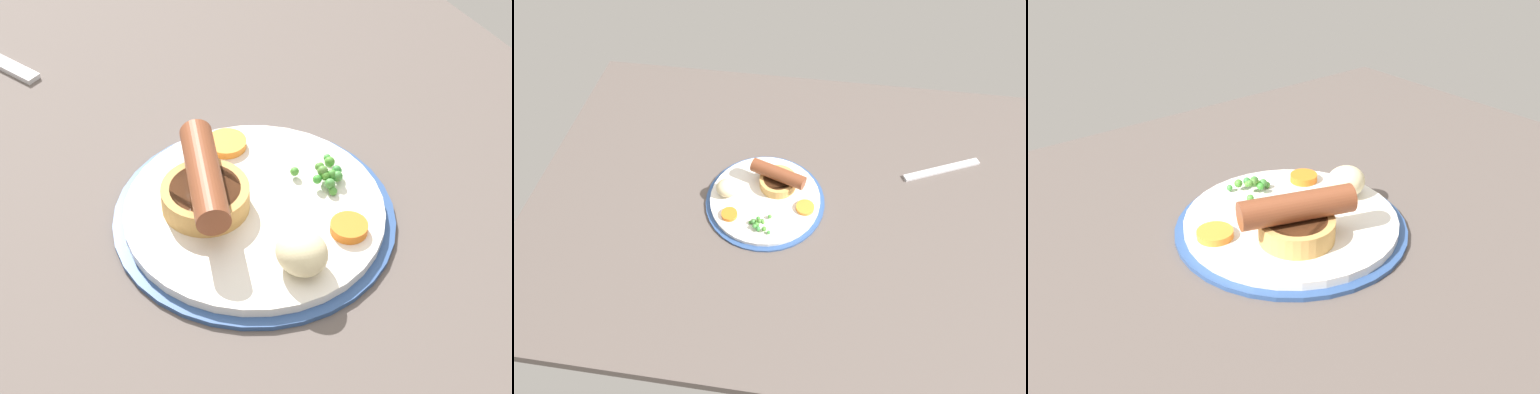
# 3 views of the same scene
# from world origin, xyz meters

# --- Properties ---
(dining_table) EXTENTS (1.10, 0.80, 0.03)m
(dining_table) POSITION_xyz_m (0.00, 0.00, 0.01)
(dining_table) COLOR #564C47
(dining_table) RESTS_ON ground
(dinner_plate) EXTENTS (0.25, 0.25, 0.01)m
(dinner_plate) POSITION_xyz_m (0.06, 0.02, 0.04)
(dinner_plate) COLOR #2D4C84
(dinner_plate) RESTS_ON dining_table
(sausage_pudding) EXTENTS (0.12, 0.08, 0.05)m
(sausage_pudding) POSITION_xyz_m (0.03, -0.01, 0.07)
(sausage_pudding) COLOR tan
(sausage_pudding) RESTS_ON dinner_plate
(pea_pile) EXTENTS (0.05, 0.04, 0.02)m
(pea_pile) POSITION_xyz_m (0.06, 0.09, 0.05)
(pea_pile) COLOR green
(pea_pile) RESTS_ON dinner_plate
(potato_chunk_0) EXTENTS (0.05, 0.04, 0.03)m
(potato_chunk_0) POSITION_xyz_m (0.13, 0.02, 0.06)
(potato_chunk_0) COLOR beige
(potato_chunk_0) RESTS_ON dinner_plate
(carrot_slice_0) EXTENTS (0.04, 0.04, 0.01)m
(carrot_slice_0) POSITION_xyz_m (0.12, 0.08, 0.05)
(carrot_slice_0) COLOR orange
(carrot_slice_0) RESTS_ON dinner_plate
(carrot_slice_4) EXTENTS (0.05, 0.05, 0.01)m
(carrot_slice_4) POSITION_xyz_m (-0.03, 0.04, 0.05)
(carrot_slice_4) COLOR orange
(carrot_slice_4) RESTS_ON dinner_plate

